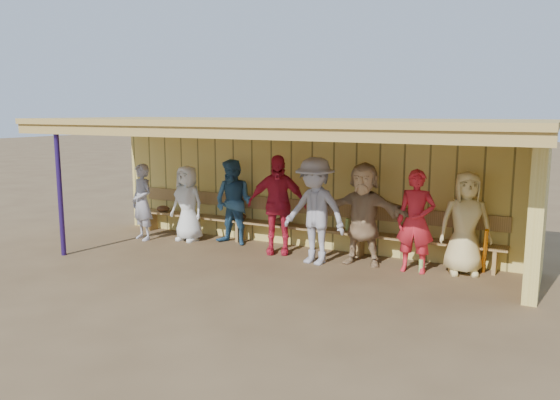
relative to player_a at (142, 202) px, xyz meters
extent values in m
plane|color=brown|center=(3.14, -0.25, -0.79)|extent=(90.00, 90.00, 0.00)
imported|color=#9A98A0|center=(0.00, 0.00, 0.00)|extent=(0.66, 0.53, 1.57)
imported|color=white|center=(0.88, 0.36, -0.01)|extent=(0.78, 0.53, 1.55)
imported|color=#2E5A80|center=(1.88, 0.53, 0.06)|extent=(0.85, 0.68, 1.70)
imported|color=red|center=(2.97, 0.31, 0.14)|extent=(1.17, 0.83, 1.84)
imported|color=#98969E|center=(3.88, 0.00, 0.14)|extent=(1.29, 0.87, 1.86)
imported|color=tan|center=(4.63, 0.34, 0.10)|extent=(1.68, 0.66, 1.77)
imported|color=red|center=(5.55, 0.30, 0.06)|extent=(0.64, 0.44, 1.70)
imported|color=#DFC77D|center=(6.28, 0.56, 0.06)|extent=(0.96, 0.79, 1.68)
cube|color=#DEC55E|center=(3.14, 1.10, 0.41)|extent=(8.60, 0.20, 2.40)
cube|color=#DEC55E|center=(7.34, 0.20, 0.41)|extent=(0.20, 1.62, 2.40)
cube|color=#B29249|center=(3.14, -0.25, 1.66)|extent=(8.80, 3.20, 0.10)
cube|color=#B29249|center=(3.14, -1.75, 1.53)|extent=(8.80, 0.10, 0.18)
cube|color=#B29249|center=(-0.66, -0.25, 1.52)|extent=(0.08, 3.00, 0.16)
cube|color=#B29249|center=(0.29, -0.25, 1.52)|extent=(0.08, 3.00, 0.16)
cube|color=#B29249|center=(1.24, -0.25, 1.52)|extent=(0.08, 3.00, 0.16)
cube|color=#B29249|center=(2.19, -0.25, 1.52)|extent=(0.08, 3.00, 0.16)
cube|color=#B29249|center=(3.14, -0.25, 1.52)|extent=(0.08, 3.00, 0.16)
cube|color=#B29249|center=(4.09, -0.25, 1.52)|extent=(0.08, 3.00, 0.16)
cube|color=#B29249|center=(5.04, -0.25, 1.52)|extent=(0.08, 3.00, 0.16)
cube|color=#B29249|center=(5.99, -0.25, 1.52)|extent=(0.08, 3.00, 0.16)
cube|color=#B29249|center=(6.94, -0.25, 1.52)|extent=(0.08, 3.00, 0.16)
cylinder|color=navy|center=(-0.46, -1.65, 0.41)|extent=(0.09, 0.09, 2.40)
cube|color=#A07B44|center=(3.14, 0.81, -0.36)|extent=(7.60, 0.32, 0.05)
cube|color=#A07B44|center=(3.14, 0.97, 0.01)|extent=(7.60, 0.04, 0.26)
cube|color=#A07B44|center=(-0.46, 0.81, -0.59)|extent=(0.06, 0.29, 0.40)
cube|color=#A07B44|center=(1.85, 0.81, -0.59)|extent=(0.06, 0.29, 0.40)
cube|color=#A07B44|center=(4.43, 0.81, -0.59)|extent=(0.06, 0.29, 0.40)
cube|color=#A07B44|center=(6.74, 0.81, -0.59)|extent=(0.06, 0.29, 0.40)
cylinder|color=orange|center=(6.60, 0.61, -0.39)|extent=(0.13, 0.41, 0.80)
sphere|color=gold|center=(6.37, 0.61, -0.75)|extent=(0.08, 0.08, 0.08)
ellipsoid|color=#593319|center=(-0.10, 0.76, -0.27)|extent=(0.30, 0.24, 0.14)
ellipsoid|color=#593319|center=(1.87, 0.76, -0.27)|extent=(0.30, 0.24, 0.14)
ellipsoid|color=#593319|center=(2.84, 0.76, -0.27)|extent=(0.30, 0.24, 0.14)
cylinder|color=#A2D56A|center=(4.15, 0.86, -0.23)|extent=(0.07, 0.07, 0.22)
cylinder|color=#D4662F|center=(4.32, 0.86, -0.23)|extent=(0.07, 0.07, 0.22)
cylinder|color=#95C964|center=(5.66, 0.31, -0.68)|extent=(0.07, 0.07, 0.22)
camera|label=1|loc=(7.62, -8.47, 1.84)|focal=35.00mm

